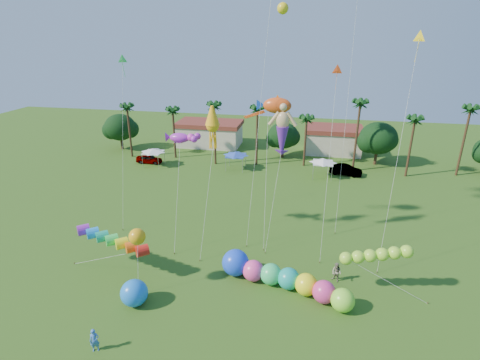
% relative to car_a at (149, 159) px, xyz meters
% --- Properties ---
extents(ground, '(160.00, 160.00, 0.00)m').
position_rel_car_a_xyz_m(ground, '(21.37, -37.14, -0.76)').
color(ground, '#285116').
rests_on(ground, ground).
extents(tree_line, '(69.46, 8.91, 11.00)m').
position_rel_car_a_xyz_m(tree_line, '(24.94, 6.85, 3.52)').
color(tree_line, '#3A2819').
rests_on(tree_line, ground).
extents(buildings_row, '(35.00, 7.00, 4.00)m').
position_rel_car_a_xyz_m(buildings_row, '(18.28, 12.86, 1.24)').
color(buildings_row, beige).
rests_on(buildings_row, ground).
extents(tent_row, '(31.00, 4.00, 0.60)m').
position_rel_car_a_xyz_m(tent_row, '(15.37, -0.81, 1.99)').
color(tent_row, white).
rests_on(tent_row, ground).
extents(car_a, '(4.47, 1.82, 1.52)m').
position_rel_car_a_xyz_m(car_a, '(0.00, 0.00, 0.00)').
color(car_a, '#4C4C54').
rests_on(car_a, ground).
extents(car_b, '(5.23, 2.70, 1.64)m').
position_rel_car_a_xyz_m(car_b, '(33.08, 0.60, 0.06)').
color(car_b, '#4C4C54').
rests_on(car_b, ground).
extents(spectator_a, '(0.78, 0.66, 1.82)m').
position_rel_car_a_xyz_m(spectator_a, '(13.27, -39.34, 0.15)').
color(spectator_a, '#3A73CC').
rests_on(spectator_a, ground).
extents(spectator_b, '(1.16, 1.12, 1.88)m').
position_rel_car_a_xyz_m(spectator_b, '(30.42, -27.83, 0.18)').
color(spectator_b, gray).
rests_on(spectator_b, ground).
extents(caterpillar_inflatable, '(12.08, 5.69, 2.51)m').
position_rel_car_a_xyz_m(caterpillar_inflatable, '(25.46, -29.71, 0.29)').
color(caterpillar_inflatable, '#FF439F').
rests_on(caterpillar_inflatable, ground).
extents(blue_ball, '(2.26, 2.26, 2.26)m').
position_rel_car_a_xyz_m(blue_ball, '(13.84, -34.24, 0.37)').
color(blue_ball, '#1A76F1').
rests_on(blue_ball, ground).
extents(rainbow_tube, '(9.55, 4.58, 3.56)m').
position_rel_car_a_xyz_m(rainbow_tube, '(11.29, -30.87, 2.27)').
color(rainbow_tube, red).
rests_on(rainbow_tube, ground).
extents(green_worm, '(10.01, 2.11, 3.99)m').
position_rel_car_a_xyz_m(green_worm, '(30.94, -29.10, 2.57)').
color(green_worm, '#A0EB34').
rests_on(green_worm, ground).
extents(orange_ball_kite, '(1.65, 1.76, 5.96)m').
position_rel_car_a_xyz_m(orange_ball_kite, '(13.57, -32.18, 4.49)').
color(orange_ball_kite, '#E8A412').
rests_on(orange_ball_kite, ground).
extents(merman_kite, '(2.19, 4.18, 14.37)m').
position_rel_car_a_xyz_m(merman_kite, '(24.46, -21.09, 11.12)').
color(merman_kite, tan).
rests_on(merman_kite, ground).
extents(fish_kite, '(4.55, 6.33, 15.07)m').
position_rel_car_a_xyz_m(fish_kite, '(23.63, -18.64, 13.38)').
color(fish_kite, '#E05018').
rests_on(fish_kite, ground).
extents(squid_kite, '(1.82, 5.74, 14.69)m').
position_rel_car_a_xyz_m(squid_kite, '(17.67, -22.33, 11.85)').
color(squid_kite, '#FFB314').
rests_on(squid_kite, ground).
extents(lobster_kite, '(4.10, 6.07, 11.80)m').
position_rel_car_a_xyz_m(lobster_kite, '(14.01, -21.89, 10.31)').
color(lobster_kite, '#B228CA').
rests_on(lobster_kite, ground).
extents(delta_kite_red, '(1.08, 3.41, 18.58)m').
position_rel_car_a_xyz_m(delta_kite_red, '(29.15, -22.06, 16.85)').
color(delta_kite_red, '#DD4818').
rests_on(delta_kite_red, ground).
extents(delta_kite_yellow, '(1.97, 5.11, 21.39)m').
position_rel_car_a_xyz_m(delta_kite_yellow, '(35.67, -21.29, 19.64)').
color(delta_kite_yellow, yellow).
rests_on(delta_kite_yellow, ground).
extents(delta_kite_green, '(1.09, 4.28, 19.03)m').
position_rel_car_a_xyz_m(delta_kite_green, '(7.04, -19.05, 17.31)').
color(delta_kite_green, '#36E85E').
rests_on(delta_kite_green, ground).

